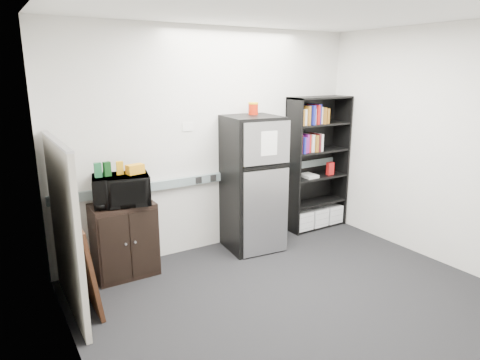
% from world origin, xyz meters
% --- Properties ---
extents(floor, '(4.00, 4.00, 0.00)m').
position_xyz_m(floor, '(0.00, 0.00, 0.00)').
color(floor, black).
rests_on(floor, ground).
extents(wall_back, '(4.00, 0.02, 2.70)m').
position_xyz_m(wall_back, '(0.00, 1.75, 1.35)').
color(wall_back, silver).
rests_on(wall_back, floor).
extents(wall_right, '(0.02, 3.50, 2.70)m').
position_xyz_m(wall_right, '(2.00, 0.00, 1.35)').
color(wall_right, silver).
rests_on(wall_right, floor).
extents(wall_left, '(0.02, 3.50, 2.70)m').
position_xyz_m(wall_left, '(-2.00, 0.00, 1.35)').
color(wall_left, silver).
rests_on(wall_left, floor).
extents(ceiling, '(4.00, 3.50, 0.02)m').
position_xyz_m(ceiling, '(0.00, 0.00, 2.70)').
color(ceiling, white).
rests_on(ceiling, wall_back).
extents(electrical_raceway, '(3.92, 0.05, 0.10)m').
position_xyz_m(electrical_raceway, '(0.00, 1.72, 0.90)').
color(electrical_raceway, gray).
rests_on(electrical_raceway, wall_back).
extents(wall_note, '(0.14, 0.00, 0.10)m').
position_xyz_m(wall_note, '(-0.35, 1.74, 1.55)').
color(wall_note, white).
rests_on(wall_note, wall_back).
extents(bookshelf, '(0.90, 0.34, 1.85)m').
position_xyz_m(bookshelf, '(1.53, 1.57, 0.91)').
color(bookshelf, black).
rests_on(bookshelf, floor).
extents(cubicle_partition, '(0.06, 1.30, 1.62)m').
position_xyz_m(cubicle_partition, '(-1.90, 1.08, 0.81)').
color(cubicle_partition, '#A29C90').
rests_on(cubicle_partition, floor).
extents(cabinet, '(0.65, 0.44, 0.82)m').
position_xyz_m(cabinet, '(-1.25, 1.50, 0.41)').
color(cabinet, black).
rests_on(cabinet, floor).
extents(microwave, '(0.65, 0.51, 0.32)m').
position_xyz_m(microwave, '(-1.25, 1.48, 0.98)').
color(microwave, black).
rests_on(microwave, cabinet).
extents(snack_box_a, '(0.07, 0.05, 0.15)m').
position_xyz_m(snack_box_a, '(-1.47, 1.52, 1.21)').
color(snack_box_a, '#18542E').
rests_on(snack_box_a, microwave).
extents(snack_box_b, '(0.08, 0.06, 0.15)m').
position_xyz_m(snack_box_b, '(-1.38, 1.52, 1.21)').
color(snack_box_b, '#0C3510').
rests_on(snack_box_b, microwave).
extents(snack_box_c, '(0.08, 0.06, 0.14)m').
position_xyz_m(snack_box_c, '(-1.24, 1.52, 1.21)').
color(snack_box_c, orange).
rests_on(snack_box_c, microwave).
extents(snack_bag, '(0.20, 0.13, 0.10)m').
position_xyz_m(snack_bag, '(-1.10, 1.47, 1.19)').
color(snack_bag, orange).
rests_on(snack_bag, microwave).
extents(refrigerator, '(0.69, 0.72, 1.67)m').
position_xyz_m(refrigerator, '(0.34, 1.42, 0.83)').
color(refrigerator, black).
rests_on(refrigerator, floor).
extents(coffee_can, '(0.12, 0.12, 0.17)m').
position_xyz_m(coffee_can, '(0.44, 1.55, 1.75)').
color(coffee_can, '#AE1C08').
rests_on(coffee_can, refrigerator).
extents(framed_poster, '(0.14, 0.68, 0.87)m').
position_xyz_m(framed_poster, '(-1.77, 1.02, 0.44)').
color(framed_poster, black).
rests_on(framed_poster, floor).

